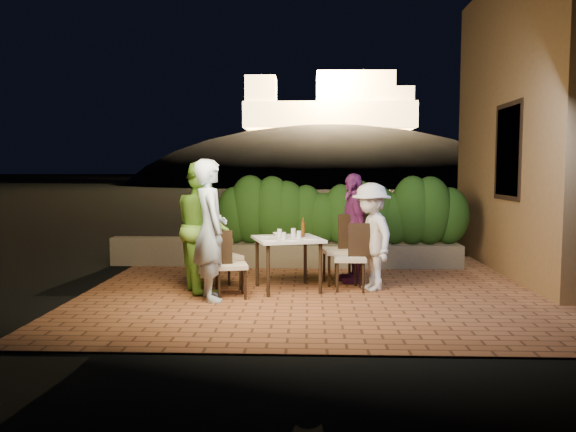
{
  "coord_description": "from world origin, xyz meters",
  "views": [
    {
      "loc": [
        -0.37,
        -7.58,
        1.71
      ],
      "look_at": [
        -0.67,
        0.39,
        1.05
      ],
      "focal_mm": 35.0,
      "sensor_mm": 36.0,
      "label": 1
    }
  ],
  "objects_px": {
    "beer_bottle": "(303,227)",
    "chair_left_front": "(231,264)",
    "diner_blue": "(210,230)",
    "chair_left_back": "(223,255)",
    "diner_purple": "(353,228)",
    "parapet_lamp": "(204,234)",
    "chair_right_front": "(350,257)",
    "dining_table": "(288,264)",
    "diner_white": "(371,237)",
    "chair_right_back": "(340,249)",
    "diner_green": "(203,226)",
    "bowl": "(279,234)"
  },
  "relations": [
    {
      "from": "beer_bottle",
      "to": "chair_left_back",
      "type": "distance_m",
      "value": 1.21
    },
    {
      "from": "bowl",
      "to": "diner_green",
      "type": "height_order",
      "value": "diner_green"
    },
    {
      "from": "dining_table",
      "to": "bowl",
      "type": "xyz_separation_m",
      "value": [
        -0.14,
        0.24,
        0.4
      ]
    },
    {
      "from": "dining_table",
      "to": "diner_purple",
      "type": "xyz_separation_m",
      "value": [
        0.98,
        0.61,
        0.45
      ]
    },
    {
      "from": "beer_bottle",
      "to": "chair_left_front",
      "type": "xyz_separation_m",
      "value": [
        -0.96,
        -0.6,
        -0.44
      ]
    },
    {
      "from": "dining_table",
      "to": "diner_purple",
      "type": "bearing_deg",
      "value": 32.16
    },
    {
      "from": "chair_left_front",
      "to": "diner_green",
      "type": "height_order",
      "value": "diner_green"
    },
    {
      "from": "chair_left_front",
      "to": "chair_right_back",
      "type": "xyz_separation_m",
      "value": [
        1.5,
        0.96,
        0.07
      ]
    },
    {
      "from": "dining_table",
      "to": "chair_right_front",
      "type": "distance_m",
      "value": 0.88
    },
    {
      "from": "diner_green",
      "to": "chair_right_front",
      "type": "bearing_deg",
      "value": -112.36
    },
    {
      "from": "chair_left_front",
      "to": "diner_blue",
      "type": "xyz_separation_m",
      "value": [
        -0.25,
        -0.13,
        0.47
      ]
    },
    {
      "from": "bowl",
      "to": "chair_left_back",
      "type": "distance_m",
      "value": 0.87
    },
    {
      "from": "dining_table",
      "to": "chair_right_back",
      "type": "distance_m",
      "value": 0.9
    },
    {
      "from": "diner_purple",
      "to": "chair_left_back",
      "type": "bearing_deg",
      "value": -81.83
    },
    {
      "from": "bowl",
      "to": "diner_white",
      "type": "distance_m",
      "value": 1.33
    },
    {
      "from": "chair_left_front",
      "to": "chair_left_back",
      "type": "xyz_separation_m",
      "value": [
        -0.19,
        0.52,
        0.04
      ]
    },
    {
      "from": "parapet_lamp",
      "to": "bowl",
      "type": "bearing_deg",
      "value": -50.8
    },
    {
      "from": "chair_left_back",
      "to": "parapet_lamp",
      "type": "relative_size",
      "value": 6.98
    },
    {
      "from": "chair_left_back",
      "to": "parapet_lamp",
      "type": "distance_m",
      "value": 2.09
    },
    {
      "from": "diner_green",
      "to": "parapet_lamp",
      "type": "distance_m",
      "value": 2.15
    },
    {
      "from": "diner_white",
      "to": "dining_table",
      "type": "bearing_deg",
      "value": -107.77
    },
    {
      "from": "chair_right_back",
      "to": "diner_white",
      "type": "distance_m",
      "value": 0.63
    },
    {
      "from": "bowl",
      "to": "chair_left_back",
      "type": "bearing_deg",
      "value": -164.33
    },
    {
      "from": "dining_table",
      "to": "bowl",
      "type": "distance_m",
      "value": 0.48
    },
    {
      "from": "diner_purple",
      "to": "parapet_lamp",
      "type": "relative_size",
      "value": 11.84
    },
    {
      "from": "chair_left_front",
      "to": "diner_white",
      "type": "xyz_separation_m",
      "value": [
        1.92,
        0.55,
        0.31
      ]
    },
    {
      "from": "dining_table",
      "to": "parapet_lamp",
      "type": "xyz_separation_m",
      "value": [
        -1.58,
        2.01,
        0.2
      ]
    },
    {
      "from": "bowl",
      "to": "chair_right_front",
      "type": "xyz_separation_m",
      "value": [
        1.02,
        -0.21,
        -0.29
      ]
    },
    {
      "from": "dining_table",
      "to": "chair_left_front",
      "type": "distance_m",
      "value": 0.9
    },
    {
      "from": "dining_table",
      "to": "diner_white",
      "type": "relative_size",
      "value": 0.58
    },
    {
      "from": "chair_right_front",
      "to": "dining_table",
      "type": "bearing_deg",
      "value": 1.63
    },
    {
      "from": "dining_table",
      "to": "beer_bottle",
      "type": "relative_size",
      "value": 3.22
    },
    {
      "from": "beer_bottle",
      "to": "chair_right_front",
      "type": "relative_size",
      "value": 0.29
    },
    {
      "from": "bowl",
      "to": "diner_white",
      "type": "xyz_separation_m",
      "value": [
        1.32,
        -0.19,
        -0.01
      ]
    },
    {
      "from": "diner_blue",
      "to": "parapet_lamp",
      "type": "bearing_deg",
      "value": -8.94
    },
    {
      "from": "chair_right_back",
      "to": "diner_green",
      "type": "distance_m",
      "value": 2.07
    },
    {
      "from": "dining_table",
      "to": "chair_left_front",
      "type": "xyz_separation_m",
      "value": [
        -0.74,
        -0.5,
        0.08
      ]
    },
    {
      "from": "chair_left_front",
      "to": "diner_green",
      "type": "xyz_separation_m",
      "value": [
        -0.46,
        0.42,
        0.46
      ]
    },
    {
      "from": "diner_blue",
      "to": "diner_white",
      "type": "xyz_separation_m",
      "value": [
        2.17,
        0.68,
        -0.16
      ]
    },
    {
      "from": "beer_bottle",
      "to": "chair_right_front",
      "type": "xyz_separation_m",
      "value": [
        0.66,
        -0.07,
        -0.41
      ]
    },
    {
      "from": "chair_right_front",
      "to": "diner_green",
      "type": "bearing_deg",
      "value": 2.74
    },
    {
      "from": "diner_white",
      "to": "diner_purple",
      "type": "relative_size",
      "value": 0.92
    },
    {
      "from": "bowl",
      "to": "diner_green",
      "type": "distance_m",
      "value": 1.12
    },
    {
      "from": "diner_purple",
      "to": "parapet_lamp",
      "type": "distance_m",
      "value": 2.92
    },
    {
      "from": "diner_white",
      "to": "parapet_lamp",
      "type": "distance_m",
      "value": 3.39
    },
    {
      "from": "bowl",
      "to": "chair_right_back",
      "type": "bearing_deg",
      "value": 13.95
    },
    {
      "from": "chair_left_back",
      "to": "diner_blue",
      "type": "relative_size",
      "value": 0.53
    },
    {
      "from": "chair_left_back",
      "to": "diner_blue",
      "type": "xyz_separation_m",
      "value": [
        -0.06,
        -0.65,
        0.44
      ]
    },
    {
      "from": "chair_left_back",
      "to": "diner_white",
      "type": "distance_m",
      "value": 2.13
    },
    {
      "from": "diner_green",
      "to": "diner_white",
      "type": "relative_size",
      "value": 1.2
    }
  ]
}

